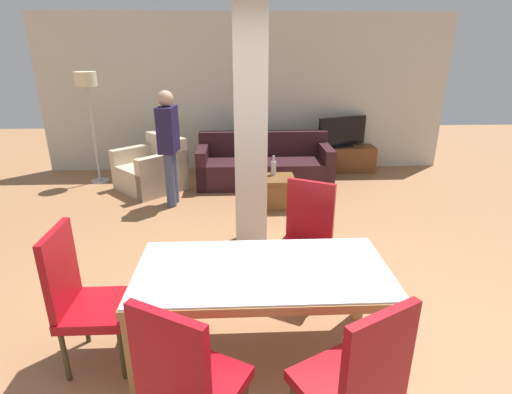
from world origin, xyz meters
TOP-DOWN VIEW (x-y plane):
  - ground_plane at (0.00, 0.00)m, footprint 18.00×18.00m
  - back_wall at (0.00, 4.89)m, footprint 7.20×0.09m
  - divider_pillar at (-0.02, 1.78)m, footprint 0.34×0.33m
  - dining_table at (0.00, 0.00)m, footprint 1.74×0.86m
  - dining_chair_far_right at (0.43, 0.82)m, footprint 0.62×0.62m
  - dining_chair_near_right at (0.43, -0.82)m, footprint 0.62×0.62m
  - dining_chair_head_left at (-1.24, 0.00)m, footprint 0.46×0.46m
  - dining_chair_near_left at (-0.43, -0.78)m, footprint 0.63×0.63m
  - sofa at (0.27, 3.99)m, footprint 2.17×0.87m
  - armchair at (-1.53, 3.78)m, footprint 1.24×1.24m
  - coffee_table at (0.35, 2.93)m, footprint 0.55×0.48m
  - bottle at (0.34, 3.04)m, footprint 0.07×0.07m
  - tv_stand at (1.70, 4.61)m, footprint 1.23×0.40m
  - tv_screen at (1.70, 4.61)m, footprint 0.91×0.38m
  - floor_lamp at (-2.51, 4.19)m, footprint 0.33×0.33m
  - standing_person at (-1.11, 3.08)m, footprint 0.26×0.40m

SIDE VIEW (x-z plane):
  - ground_plane at x=0.00m, z-range 0.00..0.00m
  - coffee_table at x=0.35m, z-range 0.01..0.44m
  - tv_stand at x=1.70m, z-range 0.00..0.46m
  - sofa at x=0.27m, z-range -0.12..0.69m
  - armchair at x=-1.53m, z-range -0.13..0.70m
  - bottle at x=0.34m, z-range 0.40..0.68m
  - dining_chair_far_right at x=0.43m, z-range 0.03..1.07m
  - dining_chair_near_right at x=0.43m, z-range 0.03..1.07m
  - dining_chair_head_left at x=-1.24m, z-range 0.03..1.07m
  - dining_chair_near_left at x=-0.43m, z-range 0.03..1.07m
  - dining_table at x=0.00m, z-range 0.22..0.95m
  - tv_screen at x=1.70m, z-range 0.45..0.98m
  - standing_person at x=-1.11m, z-range 0.12..1.73m
  - divider_pillar at x=-0.02m, z-range 0.00..2.70m
  - back_wall at x=0.00m, z-range 0.00..2.70m
  - floor_lamp at x=-2.51m, z-range 0.61..2.40m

